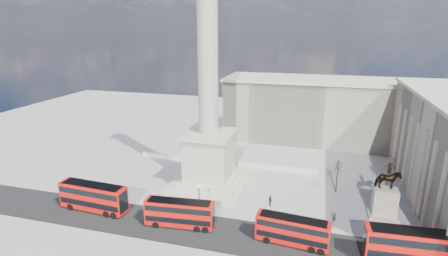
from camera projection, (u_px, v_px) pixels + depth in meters
ground at (201, 197)px, 62.86m from camera, size 180.00×180.00×0.00m
asphalt_road at (210, 232)px, 52.32m from camera, size 120.00×9.00×0.01m
nelsons_column at (209, 121)px, 63.88m from camera, size 14.00×14.00×49.85m
balustrade_wall at (225, 162)px, 77.51m from camera, size 40.00×0.60×1.10m
building_northeast at (321, 110)px, 92.39m from camera, size 51.00×17.00×16.60m
red_bus_a at (94, 197)px, 57.71m from camera, size 11.86×3.40×4.75m
red_bus_b at (180, 213)px, 53.16m from camera, size 10.78×3.40×4.30m
red_bus_c at (293, 231)px, 48.74m from camera, size 10.37×3.30×4.13m
red_bus_d at (414, 247)px, 44.45m from camera, size 12.12×3.50×4.85m
victorian_lamp at (199, 200)px, 54.28m from camera, size 0.54×0.54×6.24m
equestrian_statue at (385, 199)px, 55.43m from camera, size 4.52×3.39×9.27m
bare_tree_mid at (338, 166)px, 63.38m from camera, size 1.76×1.76×6.67m
bare_tree_far at (391, 162)px, 63.79m from camera, size 1.82×1.82×7.44m
pedestrian_walking at (334, 217)px, 54.73m from camera, size 0.70×0.62×1.62m
pedestrian_standing at (329, 231)px, 50.92m from camera, size 1.15×1.10×1.87m
pedestrian_crossing at (270, 201)px, 59.61m from camera, size 1.02×1.20×1.93m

